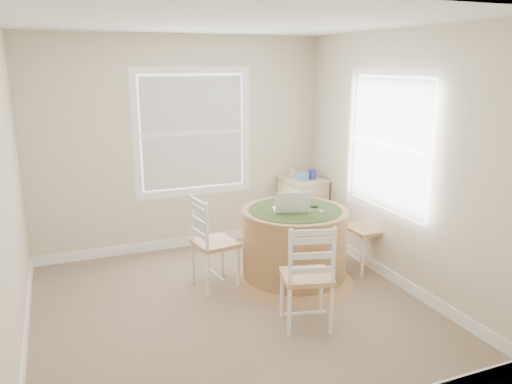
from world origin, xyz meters
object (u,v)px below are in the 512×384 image
round_table (294,242)px  laptop (291,208)px  chair_left (215,243)px  chair_near (307,276)px  chair_right (367,228)px  corner_chest (302,208)px

round_table → laptop: size_ratio=3.08×
chair_left → chair_near: bearing=-164.8°
round_table → laptop: 0.40m
round_table → chair_near: size_ratio=1.36×
chair_near → chair_right: same height
chair_near → corner_chest: bearing=-101.6°
chair_left → chair_near: 1.20m
chair_left → laptop: bearing=-116.3°
chair_left → corner_chest: bearing=-65.9°
round_table → laptop: laptop is taller
chair_left → corner_chest: size_ratio=1.16×
laptop → chair_near: bearing=89.8°
chair_right → laptop: (-0.96, -0.03, 0.35)m
laptop → chair_left: bearing=-0.8°
round_table → corner_chest: corner_chest is taller
chair_near → corner_chest: (1.01, 2.07, -0.06)m
chair_left → laptop: 0.86m
round_table → chair_right: size_ratio=1.36×
chair_near → laptop: bearing=-92.3°
chair_left → laptop: (0.75, -0.23, 0.35)m
laptop → corner_chest: (0.76, 1.21, -0.42)m
round_table → chair_near: bearing=-101.2°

